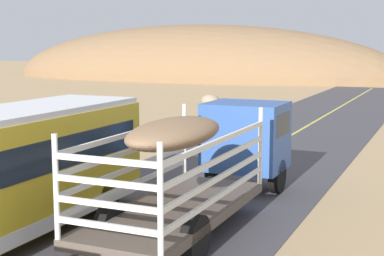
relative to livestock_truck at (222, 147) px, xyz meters
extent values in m
cube|color=#3359A5|center=(0.00, 2.16, 0.03)|extent=(2.50, 2.20, 2.20)
cube|color=#192333|center=(0.00, 2.16, 0.48)|extent=(2.53, 1.54, 0.70)
cube|color=brown|center=(0.00, -3.24, -1.07)|extent=(2.50, 6.40, 0.24)
cylinder|color=silver|center=(-1.19, -0.10, 0.15)|extent=(0.12, 0.12, 2.20)
cylinder|color=silver|center=(1.19, -0.10, 0.15)|extent=(0.12, 0.12, 2.20)
cylinder|color=silver|center=(-1.19, -6.38, 0.15)|extent=(0.12, 0.12, 2.20)
cylinder|color=silver|center=(1.19, -6.38, 0.15)|extent=(0.12, 0.12, 2.20)
cube|color=silver|center=(-1.21, -3.24, -0.51)|extent=(0.08, 6.30, 0.12)
cube|color=silver|center=(1.21, -3.24, -0.51)|extent=(0.08, 6.30, 0.12)
cube|color=silver|center=(0.00, -6.40, -0.51)|extent=(2.40, 0.08, 0.12)
cube|color=silver|center=(-1.21, -3.24, -0.07)|extent=(0.08, 6.30, 0.12)
cube|color=silver|center=(1.21, -3.24, -0.07)|extent=(0.08, 6.30, 0.12)
cube|color=silver|center=(0.00, -6.40, -0.07)|extent=(2.40, 0.08, 0.12)
cube|color=silver|center=(-1.21, -3.24, 0.37)|extent=(0.08, 6.30, 0.12)
cube|color=silver|center=(1.21, -3.24, 0.37)|extent=(0.08, 6.30, 0.12)
cube|color=silver|center=(0.00, -6.40, 0.37)|extent=(2.40, 0.08, 0.12)
cube|color=silver|center=(-1.21, -3.24, 0.81)|extent=(0.08, 6.30, 0.12)
cube|color=silver|center=(1.21, -3.24, 0.81)|extent=(0.08, 6.30, 0.12)
cube|color=silver|center=(0.00, -6.40, 0.81)|extent=(2.40, 0.08, 0.12)
ellipsoid|color=#8C6B4C|center=(0.00, -3.24, 0.90)|extent=(1.75, 3.84, 0.70)
cylinder|color=black|center=(-1.09, 2.16, -1.22)|extent=(0.32, 1.10, 1.10)
cylinder|color=black|center=(1.09, 2.16, -1.22)|extent=(0.32, 1.10, 1.10)
cylinder|color=black|center=(-1.09, -4.52, -1.22)|extent=(0.32, 1.10, 1.10)
cylinder|color=black|center=(1.09, -4.52, -1.22)|extent=(0.32, 1.10, 1.10)
cylinder|color=black|center=(-4.88, -2.22, -1.27)|extent=(0.30, 1.00, 1.00)
cylinder|color=black|center=(-2.68, -2.22, -1.27)|extent=(0.30, 1.00, 1.00)
ellipsoid|color=gray|center=(-10.44, 24.83, -1.28)|extent=(1.41, 1.39, 1.02)
ellipsoid|color=olive|center=(-26.01, 57.52, -1.79)|extent=(57.07, 20.60, 14.66)
camera|label=1|loc=(5.99, -15.77, 3.06)|focal=54.26mm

